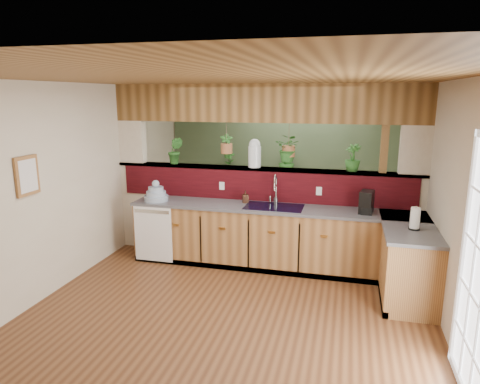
% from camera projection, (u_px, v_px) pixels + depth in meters
% --- Properties ---
extents(ground, '(4.60, 7.00, 0.01)m').
position_uv_depth(ground, '(240.00, 294.00, 5.37)').
color(ground, '#59331B').
rests_on(ground, ground).
extents(ceiling, '(4.60, 7.00, 0.01)m').
position_uv_depth(ceiling, '(240.00, 80.00, 4.79)').
color(ceiling, brown).
rests_on(ceiling, ground).
extents(wall_back, '(4.60, 0.02, 2.60)m').
position_uv_depth(wall_back, '(284.00, 155.00, 8.39)').
color(wall_back, beige).
rests_on(wall_back, ground).
extents(wall_front, '(4.60, 0.02, 2.60)m').
position_uv_depth(wall_front, '(31.00, 376.00, 1.77)').
color(wall_front, beige).
rests_on(wall_front, ground).
extents(wall_left, '(0.02, 7.00, 2.60)m').
position_uv_depth(wall_left, '(71.00, 183.00, 5.64)').
color(wall_left, beige).
rests_on(wall_left, ground).
extents(wall_right, '(0.02, 7.00, 2.60)m').
position_uv_depth(wall_right, '(450.00, 205.00, 4.53)').
color(wall_right, beige).
rests_on(wall_right, ground).
extents(pass_through_partition, '(4.60, 0.21, 2.60)m').
position_uv_depth(pass_through_partition, '(264.00, 181.00, 6.37)').
color(pass_through_partition, beige).
rests_on(pass_through_partition, ground).
extents(pass_through_ledge, '(4.60, 0.21, 0.04)m').
position_uv_depth(pass_through_ledge, '(262.00, 169.00, 6.34)').
color(pass_through_ledge, brown).
rests_on(pass_through_ledge, ground).
extents(header_beam, '(4.60, 0.15, 0.55)m').
position_uv_depth(header_beam, '(263.00, 103.00, 6.13)').
color(header_beam, brown).
rests_on(header_beam, ground).
extents(sage_backwall, '(4.55, 0.02, 2.55)m').
position_uv_depth(sage_backwall, '(284.00, 155.00, 8.37)').
color(sage_backwall, '#4A6041').
rests_on(sage_backwall, ground).
extents(countertop, '(4.14, 1.52, 0.90)m').
position_uv_depth(countertop, '(314.00, 243.00, 5.89)').
color(countertop, brown).
rests_on(countertop, ground).
extents(dishwasher, '(0.58, 0.03, 0.82)m').
position_uv_depth(dishwasher, '(153.00, 234.00, 6.25)').
color(dishwasher, white).
rests_on(dishwasher, ground).
extents(navy_sink, '(0.82, 0.50, 0.18)m').
position_uv_depth(navy_sink, '(274.00, 212.00, 6.05)').
color(navy_sink, black).
rests_on(navy_sink, countertop).
extents(french_door, '(0.06, 1.02, 2.16)m').
position_uv_depth(french_door, '(478.00, 276.00, 3.36)').
color(french_door, white).
rests_on(french_door, ground).
extents(framed_print, '(0.04, 0.35, 0.45)m').
position_uv_depth(framed_print, '(27.00, 176.00, 4.82)').
color(framed_print, brown).
rests_on(framed_print, wall_left).
extents(faucet, '(0.19, 0.19, 0.44)m').
position_uv_depth(faucet, '(275.00, 188.00, 6.13)').
color(faucet, '#B7B7B2').
rests_on(faucet, countertop).
extents(dish_stack, '(0.36, 0.36, 0.31)m').
position_uv_depth(dish_stack, '(156.00, 194.00, 6.35)').
color(dish_stack, '#8E9FB8').
rests_on(dish_stack, countertop).
extents(soap_dispenser, '(0.11, 0.11, 0.18)m').
position_uv_depth(soap_dispenser, '(245.00, 197.00, 6.23)').
color(soap_dispenser, '#3A2015').
rests_on(soap_dispenser, countertop).
extents(coffee_maker, '(0.16, 0.27, 0.30)m').
position_uv_depth(coffee_maker, '(366.00, 203.00, 5.68)').
color(coffee_maker, black).
rests_on(coffee_maker, countertop).
extents(paper_towel, '(0.13, 0.13, 0.28)m').
position_uv_depth(paper_towel, '(415.00, 219.00, 4.98)').
color(paper_towel, black).
rests_on(paper_towel, countertop).
extents(glass_jar, '(0.19, 0.19, 0.42)m').
position_uv_depth(glass_jar, '(255.00, 153.00, 6.32)').
color(glass_jar, silver).
rests_on(glass_jar, pass_through_ledge).
extents(ledge_plant_left, '(0.26, 0.23, 0.41)m').
position_uv_depth(ledge_plant_left, '(175.00, 151.00, 6.62)').
color(ledge_plant_left, '#23561E').
rests_on(ledge_plant_left, pass_through_ledge).
extents(ledge_plant_right, '(0.29, 0.29, 0.39)m').
position_uv_depth(ledge_plant_right, '(353.00, 158.00, 5.98)').
color(ledge_plant_right, '#23561E').
rests_on(ledge_plant_right, pass_through_ledge).
extents(hanging_plant_a, '(0.23, 0.19, 0.48)m').
position_uv_depth(hanging_plant_a, '(227.00, 138.00, 6.38)').
color(hanging_plant_a, brown).
rests_on(hanging_plant_a, header_beam).
extents(hanging_plant_b, '(0.43, 0.40, 0.51)m').
position_uv_depth(hanging_plant_b, '(289.00, 137.00, 6.14)').
color(hanging_plant_b, brown).
rests_on(hanging_plant_b, header_beam).
extents(shelving_console, '(1.41, 0.73, 0.91)m').
position_uv_depth(shelving_console, '(259.00, 196.00, 8.44)').
color(shelving_console, black).
rests_on(shelving_console, ground).
extents(shelf_plant_a, '(0.24, 0.17, 0.42)m').
position_uv_depth(shelf_plant_a, '(229.00, 161.00, 8.44)').
color(shelf_plant_a, '#23561E').
rests_on(shelf_plant_a, shelving_console).
extents(shelf_plant_b, '(0.39, 0.39, 0.52)m').
position_uv_depth(shelf_plant_b, '(286.00, 161.00, 8.15)').
color(shelf_plant_b, '#23561E').
rests_on(shelf_plant_b, shelving_console).
extents(floor_plant, '(0.72, 0.67, 0.67)m').
position_uv_depth(floor_plant, '(330.00, 220.00, 7.38)').
color(floor_plant, '#23561E').
rests_on(floor_plant, ground).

